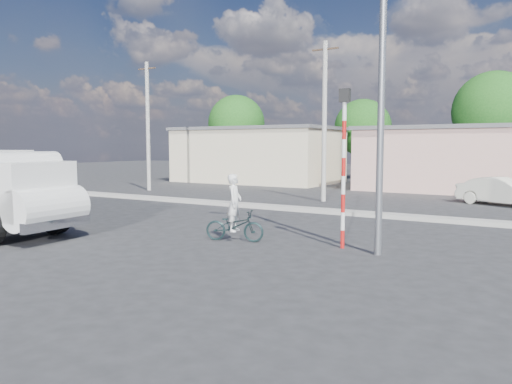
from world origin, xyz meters
The scene contains 9 objects.
ground_plane centered at (0.00, 0.00, 0.00)m, with size 120.00×120.00×0.00m, color #28282A.
median centered at (0.00, 8.00, 0.08)m, with size 40.00×0.80×0.16m, color #99968E.
bicycle centered at (0.09, 0.78, 0.47)m, with size 0.62×1.78×0.93m, color #162829.
cyclist centered at (0.09, 0.78, 0.85)m, with size 0.62×0.41×1.70m, color white.
car_cream centered at (5.92, 14.84, 0.66)m, with size 1.40×4.02×1.32m, color silver.
traffic_pole centered at (3.20, 1.50, 2.59)m, with size 0.28×0.18×4.36m.
streetlight centered at (4.14, 1.20, 4.96)m, with size 2.34×0.22×9.00m.
building_row centered at (1.10, 22.00, 2.13)m, with size 37.80×7.30×4.44m.
utility_poles centered at (3.25, 12.00, 4.07)m, with size 35.40×0.24×8.00m.
Camera 1 is at (8.26, -11.35, 2.83)m, focal length 35.00 mm.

